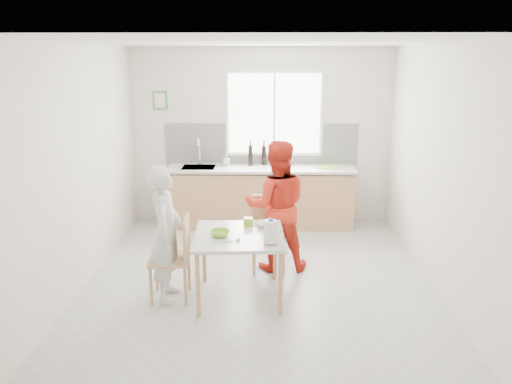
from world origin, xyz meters
TOP-DOWN VIEW (x-y plane):
  - ground at (0.00, 0.00)m, footprint 4.50×4.50m
  - room_shell at (0.00, 0.00)m, footprint 4.50×4.50m
  - window at (0.20, 2.23)m, footprint 1.50×0.06m
  - backsplash at (0.00, 2.24)m, footprint 3.00×0.02m
  - picture_frame at (-1.55, 2.23)m, footprint 0.22×0.03m
  - kitchen_counter at (-0.00, 1.95)m, footprint 2.84×0.64m
  - dining_table at (-0.20, -0.46)m, footprint 0.99×0.99m
  - chair_left at (-0.88, -0.50)m, footprint 0.44×0.44m
  - chair_far at (0.11, 0.37)m, footprint 0.43×0.43m
  - person_white at (-0.97, -0.50)m, footprint 0.38×0.56m
  - person_red at (0.21, 0.33)m, footprint 0.81×0.65m
  - bowl_green at (-0.39, -0.52)m, footprint 0.21×0.21m
  - bowl_white at (0.09, -0.20)m, footprint 0.22×0.22m
  - milk_jug at (0.14, -0.73)m, footprint 0.19×0.14m
  - green_box at (-0.11, -0.18)m, footprint 0.10×0.10m
  - spoon at (-0.26, -0.69)m, footprint 0.15×0.07m
  - cutting_board at (1.02, 1.96)m, footprint 0.42×0.37m
  - wine_bottle_a at (-0.16, 2.08)m, footprint 0.07×0.07m
  - wine_bottle_b at (0.04, 2.15)m, footprint 0.07×0.07m
  - jar_amber at (0.20, 1.98)m, footprint 0.06×0.06m
  - soap_bottle at (-0.53, 2.06)m, footprint 0.09×0.09m

SIDE VIEW (x-z plane):
  - ground at x=0.00m, z-range 0.00..0.00m
  - kitchen_counter at x=0.00m, z-range -0.27..1.10m
  - chair_far at x=0.11m, z-range 0.05..0.94m
  - chair_left at x=-0.88m, z-range 0.05..0.96m
  - dining_table at x=-0.20m, z-range 0.29..1.02m
  - spoon at x=-0.26m, z-range 0.73..0.74m
  - person_white at x=-0.97m, z-range 0.00..1.49m
  - bowl_white at x=0.09m, z-range 0.73..0.78m
  - bowl_green at x=-0.39m, z-range 0.73..0.79m
  - green_box at x=-0.11m, z-range 0.73..0.82m
  - person_red at x=0.21m, z-range 0.00..1.60m
  - milk_jug at x=0.14m, z-range 0.74..0.98m
  - cutting_board at x=1.02m, z-range 0.92..0.93m
  - jar_amber at x=0.20m, z-range 0.92..1.08m
  - soap_bottle at x=-0.53m, z-range 0.92..1.09m
  - wine_bottle_b at x=0.04m, z-range 0.92..1.22m
  - wine_bottle_a at x=-0.16m, z-range 0.92..1.24m
  - backsplash at x=0.00m, z-range 0.90..1.55m
  - room_shell at x=0.00m, z-range -0.61..3.89m
  - window at x=0.20m, z-range 1.05..2.35m
  - picture_frame at x=-1.55m, z-range 1.76..2.04m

